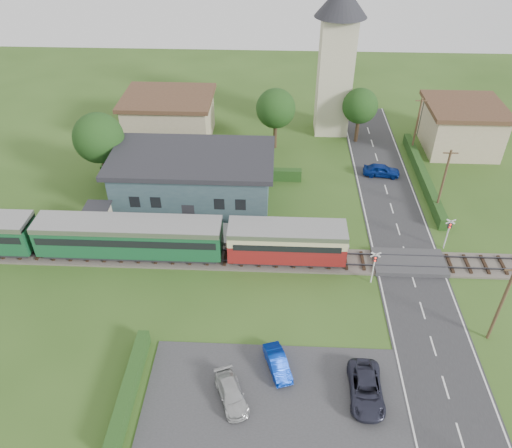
{
  "coord_description": "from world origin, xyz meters",
  "views": [
    {
      "loc": [
        -1.78,
        -31.28,
        28.84
      ],
      "look_at": [
        -3.41,
        4.0,
        2.45
      ],
      "focal_mm": 35.0,
      "sensor_mm": 36.0,
      "label": 1
    }
  ],
  "objects_px": {
    "car_on_road": "(381,170)",
    "train": "(93,236)",
    "crossing_signal_near": "(374,263)",
    "house_west": "(170,117)",
    "church_tower": "(337,50)",
    "car_park_blue": "(278,363)",
    "station_building": "(193,178)",
    "car_park_dark": "(366,389)",
    "equipment_hut": "(99,218)",
    "car_park_silver": "(231,394)",
    "pedestrian_near": "(278,230)",
    "pedestrian_far": "(128,221)",
    "house_east": "(461,126)",
    "crossing_signal_far": "(449,229)"
  },
  "relations": [
    {
      "from": "car_park_silver",
      "to": "car_park_dark",
      "type": "relative_size",
      "value": 0.81
    },
    {
      "from": "car_on_road",
      "to": "car_park_blue",
      "type": "distance_m",
      "value": 28.6
    },
    {
      "from": "crossing_signal_near",
      "to": "train",
      "type": "bearing_deg",
      "value": 174.24
    },
    {
      "from": "church_tower",
      "to": "car_park_blue",
      "type": "height_order",
      "value": "church_tower"
    },
    {
      "from": "car_on_road",
      "to": "car_park_silver",
      "type": "xyz_separation_m",
      "value": [
        -14.13,
        -28.88,
        -0.1
      ]
    },
    {
      "from": "house_west",
      "to": "train",
      "type": "bearing_deg",
      "value": -96.1
    },
    {
      "from": "station_building",
      "to": "car_on_road",
      "type": "height_order",
      "value": "station_building"
    },
    {
      "from": "station_building",
      "to": "pedestrian_far",
      "type": "height_order",
      "value": "station_building"
    },
    {
      "from": "crossing_signal_far",
      "to": "house_west",
      "type": "bearing_deg",
      "value": 144.23
    },
    {
      "from": "car_on_road",
      "to": "pedestrian_far",
      "type": "relative_size",
      "value": 2.5
    },
    {
      "from": "train",
      "to": "car_park_blue",
      "type": "height_order",
      "value": "train"
    },
    {
      "from": "car_park_dark",
      "to": "house_west",
      "type": "bearing_deg",
      "value": 119.57
    },
    {
      "from": "crossing_signal_near",
      "to": "pedestrian_near",
      "type": "distance_m",
      "value": 9.31
    },
    {
      "from": "station_building",
      "to": "car_park_dark",
      "type": "height_order",
      "value": "station_building"
    },
    {
      "from": "car_on_road",
      "to": "church_tower",
      "type": "bearing_deg",
      "value": 29.34
    },
    {
      "from": "train",
      "to": "crossing_signal_far",
      "type": "bearing_deg",
      "value": 4.41
    },
    {
      "from": "crossing_signal_far",
      "to": "car_park_silver",
      "type": "xyz_separation_m",
      "value": [
        -17.88,
        -16.44,
        -1.52
      ]
    },
    {
      "from": "pedestrian_far",
      "to": "crossing_signal_far",
      "type": "bearing_deg",
      "value": -74.45
    },
    {
      "from": "equipment_hut",
      "to": "car_park_blue",
      "type": "xyz_separation_m",
      "value": [
        16.7,
        -14.7,
        -1.1
      ]
    },
    {
      "from": "station_building",
      "to": "crossing_signal_near",
      "type": "height_order",
      "value": "station_building"
    },
    {
      "from": "train",
      "to": "church_tower",
      "type": "distance_m",
      "value": 35.29
    },
    {
      "from": "train",
      "to": "car_park_silver",
      "type": "height_order",
      "value": "train"
    },
    {
      "from": "crossing_signal_far",
      "to": "car_park_blue",
      "type": "height_order",
      "value": "crossing_signal_far"
    },
    {
      "from": "crossing_signal_far",
      "to": "train",
      "type": "bearing_deg",
      "value": -175.59
    },
    {
      "from": "station_building",
      "to": "car_park_dark",
      "type": "distance_m",
      "value": 26.72
    },
    {
      "from": "pedestrian_far",
      "to": "train",
      "type": "bearing_deg",
      "value": 167.5
    },
    {
      "from": "station_building",
      "to": "church_tower",
      "type": "relative_size",
      "value": 0.91
    },
    {
      "from": "pedestrian_near",
      "to": "car_park_blue",
      "type": "bearing_deg",
      "value": 75.92
    },
    {
      "from": "pedestrian_near",
      "to": "train",
      "type": "bearing_deg",
      "value": -5.38
    },
    {
      "from": "car_park_silver",
      "to": "crossing_signal_near",
      "type": "bearing_deg",
      "value": 25.05
    },
    {
      "from": "house_east",
      "to": "car_park_silver",
      "type": "distance_m",
      "value": 43.52
    },
    {
      "from": "equipment_hut",
      "to": "house_west",
      "type": "distance_m",
      "value": 20.05
    },
    {
      "from": "house_east",
      "to": "crossing_signal_far",
      "type": "height_order",
      "value": "house_east"
    },
    {
      "from": "car_park_silver",
      "to": "pedestrian_far",
      "type": "bearing_deg",
      "value": 100.14
    },
    {
      "from": "house_west",
      "to": "pedestrian_far",
      "type": "bearing_deg",
      "value": -91.32
    },
    {
      "from": "crossing_signal_near",
      "to": "car_park_silver",
      "type": "xyz_separation_m",
      "value": [
        -10.68,
        -11.64,
        -1.52
      ]
    },
    {
      "from": "church_tower",
      "to": "train",
      "type": "bearing_deg",
      "value": -130.82
    },
    {
      "from": "station_building",
      "to": "car_park_dark",
      "type": "bearing_deg",
      "value": -57.03
    },
    {
      "from": "car_park_dark",
      "to": "church_tower",
      "type": "bearing_deg",
      "value": 90.64
    },
    {
      "from": "church_tower",
      "to": "car_park_silver",
      "type": "xyz_separation_m",
      "value": [
        -9.28,
        -40.05,
        -9.6
      ]
    },
    {
      "from": "crossing_signal_near",
      "to": "car_park_blue",
      "type": "distance_m",
      "value": 12.01
    },
    {
      "from": "car_park_dark",
      "to": "pedestrian_far",
      "type": "xyz_separation_m",
      "value": [
        -19.95,
        16.81,
        0.52
      ]
    },
    {
      "from": "car_on_road",
      "to": "train",
      "type": "bearing_deg",
      "value": 124.39
    },
    {
      "from": "train",
      "to": "car_park_dark",
      "type": "xyz_separation_m",
      "value": [
        21.96,
        -13.36,
        -1.45
      ]
    },
    {
      "from": "car_park_silver",
      "to": "house_east",
      "type": "bearing_deg",
      "value": 33.63
    },
    {
      "from": "house_west",
      "to": "car_park_blue",
      "type": "height_order",
      "value": "house_west"
    },
    {
      "from": "church_tower",
      "to": "car_on_road",
      "type": "relative_size",
      "value": 4.45
    },
    {
      "from": "crossing_signal_far",
      "to": "crossing_signal_near",
      "type": "bearing_deg",
      "value": -146.31
    },
    {
      "from": "car_park_silver",
      "to": "house_west",
      "type": "bearing_deg",
      "value": 83.73
    },
    {
      "from": "train",
      "to": "pedestrian_near",
      "type": "relative_size",
      "value": 23.03
    }
  ]
}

